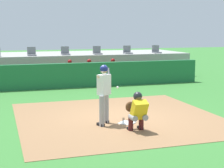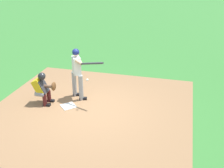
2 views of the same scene
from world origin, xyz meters
name	(u,v)px [view 1 (image 1 of 2)]	position (x,y,z in m)	size (l,w,h in m)	color
ground_plane	(119,118)	(0.00, 0.00, 0.00)	(80.00, 80.00, 0.00)	#387A33
dirt_infield	(119,117)	(0.00, 0.00, 0.01)	(6.40, 6.40, 0.01)	#936B47
home_plate	(127,123)	(0.00, -0.80, 0.02)	(0.44, 0.44, 0.02)	white
batter_at_plate	(104,91)	(-0.69, -0.70, 1.04)	(0.74, 1.35, 1.80)	#99999E
catcher_crouched	(137,110)	(-0.01, -1.67, 0.61)	(0.49, 1.91, 1.13)	gray
dugout_wall	(76,75)	(0.00, 6.50, 0.60)	(13.00, 0.30, 1.20)	#1E6638
dugout_bench	(72,80)	(0.00, 7.50, 0.23)	(11.80, 0.44, 0.45)	olive
dugout_player_1	(70,72)	(-0.13, 7.34, 0.67)	(0.49, 0.70, 1.30)	#939399
dugout_player_2	(90,71)	(0.90, 7.34, 0.67)	(0.49, 0.70, 1.30)	#939399
dugout_player_3	(114,70)	(2.19, 7.34, 0.67)	(0.49, 0.70, 1.30)	#939399
stands_platform	(61,65)	(0.00, 10.90, 0.70)	(15.00, 4.40, 1.40)	#9E9E99
stadium_seat_2	(32,53)	(-1.86, 9.38, 1.53)	(0.46, 0.46, 0.48)	slate
stadium_seat_3	(65,53)	(0.00, 9.38, 1.53)	(0.46, 0.46, 0.48)	slate
stadium_seat_4	(97,52)	(1.86, 9.38, 1.53)	(0.46, 0.46, 0.48)	slate
stadium_seat_5	(128,51)	(3.71, 9.38, 1.53)	(0.46, 0.46, 0.48)	slate
stadium_seat_6	(156,51)	(5.57, 9.38, 1.53)	(0.46, 0.46, 0.48)	slate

